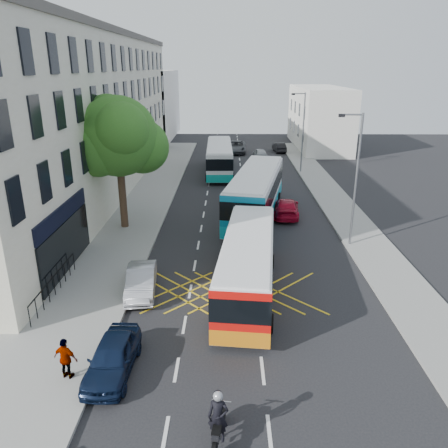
{
  "coord_description": "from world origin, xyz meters",
  "views": [
    {
      "loc": [
        -1.27,
        -13.38,
        10.64
      ],
      "look_at": [
        -1.55,
        9.87,
        2.2
      ],
      "focal_mm": 35.0,
      "sensor_mm": 36.0,
      "label": 1
    }
  ],
  "objects_px": {
    "bus_far": "(219,158)",
    "bus_mid": "(256,193)",
    "lamp_far": "(302,128)",
    "distant_car_grey": "(236,147)",
    "distant_car_silver": "(260,153)",
    "bus_near": "(248,264)",
    "red_hatchback": "(286,208)",
    "pedestrian_far": "(66,359)",
    "distant_car_dark": "(279,147)",
    "street_tree": "(117,137)",
    "motorbike": "(218,419)",
    "parked_car_blue": "(113,357)",
    "parked_car_silver": "(141,281)",
    "lamp_near": "(355,174)"
  },
  "relations": [
    {
      "from": "bus_near",
      "to": "distant_car_grey",
      "type": "distance_m",
      "value": 37.33
    },
    {
      "from": "bus_far",
      "to": "distant_car_dark",
      "type": "relative_size",
      "value": 3.04
    },
    {
      "from": "parked_car_silver",
      "to": "distant_car_dark",
      "type": "xyz_separation_m",
      "value": [
        10.9,
        38.09,
        -0.04
      ]
    },
    {
      "from": "lamp_far",
      "to": "bus_far",
      "type": "distance_m",
      "value": 9.0
    },
    {
      "from": "parked_car_silver",
      "to": "distant_car_grey",
      "type": "relative_size",
      "value": 0.73
    },
    {
      "from": "lamp_near",
      "to": "red_hatchback",
      "type": "bearing_deg",
      "value": 118.7
    },
    {
      "from": "red_hatchback",
      "to": "lamp_far",
      "type": "bearing_deg",
      "value": -96.56
    },
    {
      "from": "street_tree",
      "to": "lamp_far",
      "type": "bearing_deg",
      "value": 49.19
    },
    {
      "from": "pedestrian_far",
      "to": "bus_far",
      "type": "bearing_deg",
      "value": -82.29
    },
    {
      "from": "lamp_far",
      "to": "distant_car_grey",
      "type": "relative_size",
      "value": 1.5
    },
    {
      "from": "bus_mid",
      "to": "parked_car_silver",
      "type": "xyz_separation_m",
      "value": [
        -6.31,
        -11.86,
        -1.16
      ]
    },
    {
      "from": "bus_mid",
      "to": "pedestrian_far",
      "type": "xyz_separation_m",
      "value": [
        -7.71,
        -18.34,
        -0.86
      ]
    },
    {
      "from": "distant_car_grey",
      "to": "distant_car_silver",
      "type": "xyz_separation_m",
      "value": [
        2.88,
        -3.71,
        -0.13
      ]
    },
    {
      "from": "bus_near",
      "to": "street_tree",
      "type": "bearing_deg",
      "value": 138.1
    },
    {
      "from": "parked_car_blue",
      "to": "distant_car_dark",
      "type": "height_order",
      "value": "parked_car_blue"
    },
    {
      "from": "motorbike",
      "to": "lamp_near",
      "type": "bearing_deg",
      "value": 71.92
    },
    {
      "from": "bus_far",
      "to": "bus_mid",
      "type": "bearing_deg",
      "value": -79.38
    },
    {
      "from": "lamp_far",
      "to": "lamp_near",
      "type": "bearing_deg",
      "value": -90.0
    },
    {
      "from": "lamp_far",
      "to": "pedestrian_far",
      "type": "xyz_separation_m",
      "value": [
        -13.2,
        -32.63,
        -3.68
      ]
    },
    {
      "from": "lamp_far",
      "to": "bus_far",
      "type": "height_order",
      "value": "lamp_far"
    },
    {
      "from": "motorbike",
      "to": "red_hatchback",
      "type": "distance_m",
      "value": 21.6
    },
    {
      "from": "distant_car_dark",
      "to": "bus_near",
      "type": "bearing_deg",
      "value": 75.91
    },
    {
      "from": "parked_car_silver",
      "to": "street_tree",
      "type": "bearing_deg",
      "value": 101.2
    },
    {
      "from": "street_tree",
      "to": "red_hatchback",
      "type": "distance_m",
      "value": 13.14
    },
    {
      "from": "motorbike",
      "to": "red_hatchback",
      "type": "xyz_separation_m",
      "value": [
        4.58,
        21.11,
        -0.22
      ]
    },
    {
      "from": "parked_car_blue",
      "to": "parked_car_silver",
      "type": "distance_m",
      "value": 5.99
    },
    {
      "from": "street_tree",
      "to": "motorbike",
      "type": "bearing_deg",
      "value": -69.18
    },
    {
      "from": "street_tree",
      "to": "motorbike",
      "type": "distance_m",
      "value": 20.28
    },
    {
      "from": "bus_near",
      "to": "motorbike",
      "type": "height_order",
      "value": "bus_near"
    },
    {
      "from": "red_hatchback",
      "to": "pedestrian_far",
      "type": "distance_m",
      "value": 20.99
    },
    {
      "from": "bus_far",
      "to": "distant_car_grey",
      "type": "height_order",
      "value": "bus_far"
    },
    {
      "from": "red_hatchback",
      "to": "distant_car_dark",
      "type": "height_order",
      "value": "red_hatchback"
    },
    {
      "from": "parked_car_silver",
      "to": "bus_mid",
      "type": "bearing_deg",
      "value": 55.49
    },
    {
      "from": "bus_mid",
      "to": "parked_car_blue",
      "type": "distance_m",
      "value": 18.94
    },
    {
      "from": "distant_car_dark",
      "to": "pedestrian_far",
      "type": "height_order",
      "value": "pedestrian_far"
    },
    {
      "from": "bus_far",
      "to": "distant_car_silver",
      "type": "relative_size",
      "value": 3.08
    },
    {
      "from": "bus_near",
      "to": "bus_mid",
      "type": "height_order",
      "value": "bus_mid"
    },
    {
      "from": "motorbike",
      "to": "parked_car_blue",
      "type": "xyz_separation_m",
      "value": [
        -3.94,
        3.16,
        -0.23
      ]
    },
    {
      "from": "red_hatchback",
      "to": "pedestrian_far",
      "type": "bearing_deg",
      "value": 67.55
    },
    {
      "from": "bus_mid",
      "to": "bus_far",
      "type": "distance_m",
      "value": 14.31
    },
    {
      "from": "lamp_near",
      "to": "bus_mid",
      "type": "height_order",
      "value": "lamp_near"
    },
    {
      "from": "parked_car_silver",
      "to": "red_hatchback",
      "type": "height_order",
      "value": "red_hatchback"
    },
    {
      "from": "lamp_near",
      "to": "bus_near",
      "type": "bearing_deg",
      "value": -137.51
    },
    {
      "from": "lamp_near",
      "to": "parked_car_blue",
      "type": "relative_size",
      "value": 2.1
    },
    {
      "from": "pedestrian_far",
      "to": "street_tree",
      "type": "bearing_deg",
      "value": -68.46
    },
    {
      "from": "lamp_far",
      "to": "pedestrian_far",
      "type": "bearing_deg",
      "value": -112.02
    },
    {
      "from": "bus_near",
      "to": "motorbike",
      "type": "relative_size",
      "value": 4.99
    },
    {
      "from": "bus_far",
      "to": "pedestrian_far",
      "type": "bearing_deg",
      "value": -99.77
    },
    {
      "from": "lamp_far",
      "to": "distant_car_silver",
      "type": "xyz_separation_m",
      "value": [
        -3.7,
        7.63,
        -4.01
      ]
    },
    {
      "from": "parked_car_blue",
      "to": "distant_car_grey",
      "type": "distance_m",
      "value": 43.78
    }
  ]
}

